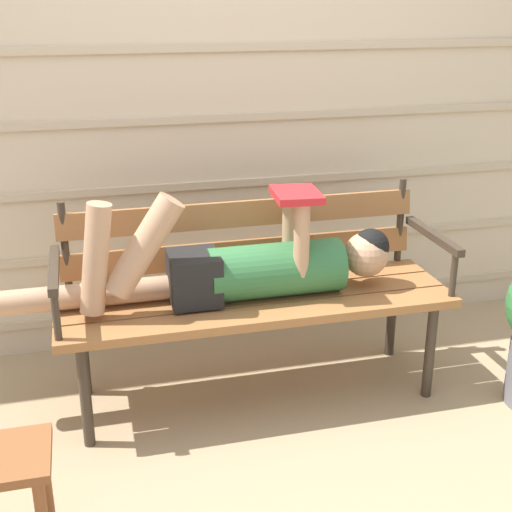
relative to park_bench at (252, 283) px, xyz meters
name	(u,v)px	position (x,y,z in m)	size (l,w,h in m)	color
ground_plane	(262,406)	(0.00, -0.17, -0.50)	(12.00, 12.00, 0.00)	tan
house_siding	(221,82)	(0.00, 0.59, 0.76)	(5.44, 0.08, 2.52)	beige
park_bench	(252,283)	(0.00, 0.00, 0.00)	(1.63, 0.51, 0.86)	#9E6638
reclining_person	(240,266)	(-0.07, -0.07, 0.11)	(1.72, 0.27, 0.49)	#33703D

